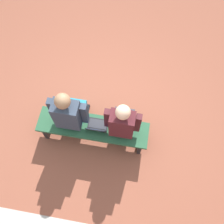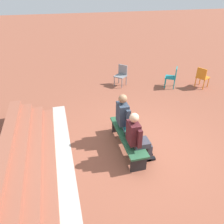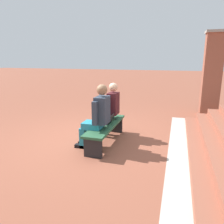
# 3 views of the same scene
# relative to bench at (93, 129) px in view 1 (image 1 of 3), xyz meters

# --- Properties ---
(ground_plane) EXTENTS (60.00, 60.00, 0.00)m
(ground_plane) POSITION_rel_bench_xyz_m (-0.11, -0.36, -0.35)
(ground_plane) COLOR brown
(bench) EXTENTS (1.80, 0.44, 0.45)m
(bench) POSITION_rel_bench_xyz_m (0.00, 0.00, 0.00)
(bench) COLOR #285638
(bench) RESTS_ON ground
(person_student) EXTENTS (0.54, 0.68, 1.34)m
(person_student) POSITION_rel_bench_xyz_m (-0.47, -0.07, 0.36)
(person_student) COLOR #383842
(person_student) RESTS_ON ground
(person_adult) EXTENTS (0.58, 0.73, 1.40)m
(person_adult) POSITION_rel_bench_xyz_m (0.34, -0.07, 0.39)
(person_adult) COLOR teal
(person_adult) RESTS_ON ground
(laptop) EXTENTS (0.32, 0.29, 0.21)m
(laptop) POSITION_rel_bench_xyz_m (-0.08, 0.01, 0.15)
(laptop) COLOR black
(laptop) RESTS_ON bench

